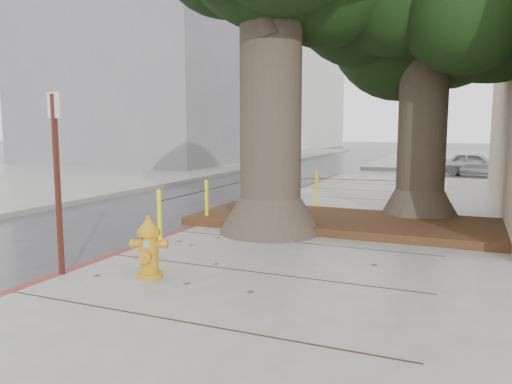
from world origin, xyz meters
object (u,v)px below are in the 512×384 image
fire_hydrant (149,248)px  signpost (57,173)px  car_dark (177,155)px  car_silver (475,164)px

fire_hydrant → signpost: bearing=177.5°
car_dark → car_silver: bearing=0.5°
fire_hydrant → car_dark: size_ratio=0.20×
fire_hydrant → signpost: 1.64m
fire_hydrant → car_silver: bearing=58.4°
fire_hydrant → car_silver: 19.92m
fire_hydrant → car_silver: car_silver is taller
car_silver → fire_hydrant: bearing=175.5°
fire_hydrant → signpost: signpost is taller
signpost → car_silver: 20.60m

